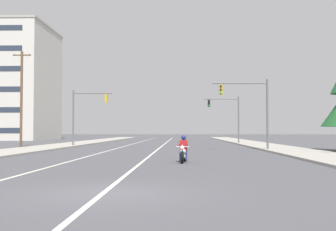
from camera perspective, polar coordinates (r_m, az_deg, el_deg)
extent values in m
plane|color=#47474C|center=(12.03, -8.20, -10.18)|extent=(400.00, 400.00, 0.00)
cube|color=beige|center=(56.80, -0.40, -3.77)|extent=(0.16, 100.00, 0.01)
cube|color=beige|center=(57.10, -4.50, -3.75)|extent=(0.16, 100.00, 0.01)
cube|color=#9E998E|center=(52.57, 11.85, -3.79)|extent=(4.40, 110.00, 0.14)
cube|color=#9E998E|center=(53.44, -12.67, -3.75)|extent=(4.40, 110.00, 0.14)
cylinder|color=black|center=(22.36, 1.92, -5.60)|extent=(0.16, 0.65, 0.64)
cylinder|color=black|center=(23.91, 2.17, -5.37)|extent=(0.16, 0.65, 0.64)
cylinder|color=silver|center=(22.45, 1.94, -4.78)|extent=(0.09, 0.33, 0.68)
sphere|color=white|center=(22.29, 1.91, -4.33)|extent=(0.20, 0.20, 0.20)
cylinder|color=silver|center=(22.48, 1.95, -4.18)|extent=(0.70, 0.09, 0.04)
ellipsoid|color=#B7BABF|center=(23.00, 2.03, -4.80)|extent=(0.36, 0.58, 0.28)
cube|color=silver|center=(23.13, 2.05, -5.36)|extent=(0.27, 0.46, 0.24)
cube|color=black|center=(23.44, 2.10, -4.90)|extent=(0.32, 0.54, 0.12)
cube|color=#B7BABF|center=(23.84, 2.16, -4.66)|extent=(0.22, 0.37, 0.08)
cylinder|color=silver|center=(23.54, 1.77, -5.47)|extent=(0.12, 0.55, 0.08)
cube|color=maroon|center=(23.39, 2.09, -3.97)|extent=(0.38, 0.26, 0.56)
sphere|color=navy|center=(23.36, 2.09, -2.97)|extent=(0.26, 0.26, 0.26)
cylinder|color=navy|center=(23.25, 2.42, -4.92)|extent=(0.17, 0.45, 0.30)
cylinder|color=navy|center=(23.09, 2.44, -5.69)|extent=(0.12, 0.16, 0.35)
cylinder|color=maroon|center=(23.11, 2.55, -3.75)|extent=(0.14, 0.53, 0.27)
cylinder|color=navy|center=(23.27, 1.73, -4.92)|extent=(0.17, 0.45, 0.30)
cylinder|color=navy|center=(23.11, 1.65, -5.69)|extent=(0.12, 0.16, 0.35)
cylinder|color=maroon|center=(23.14, 1.56, -3.75)|extent=(0.14, 0.53, 0.27)
cylinder|color=#56565B|center=(38.20, 13.10, 0.10)|extent=(0.18, 0.18, 6.20)
cylinder|color=#56565B|center=(37.97, 9.54, 4.24)|extent=(4.77, 0.17, 0.11)
cube|color=#B79319|center=(37.71, 7.03, 3.44)|extent=(0.30, 0.24, 0.90)
sphere|color=black|center=(37.58, 7.06, 3.91)|extent=(0.18, 0.18, 0.18)
sphere|color=black|center=(37.55, 7.06, 3.46)|extent=(0.18, 0.18, 0.18)
sphere|color=green|center=(37.53, 7.06, 3.00)|extent=(0.18, 0.18, 0.18)
cylinder|color=#56565B|center=(48.47, -12.51, -0.35)|extent=(0.18, 0.18, 6.20)
cylinder|color=#56565B|center=(48.16, -10.01, 2.92)|extent=(4.28, 0.14, 0.11)
cube|color=#B79319|center=(47.84, -8.25, 2.28)|extent=(0.30, 0.24, 0.90)
sphere|color=black|center=(48.02, -8.22, 2.62)|extent=(0.18, 0.18, 0.18)
sphere|color=black|center=(47.99, -8.22, 2.27)|extent=(0.18, 0.18, 0.18)
sphere|color=green|center=(47.97, -8.22, 1.91)|extent=(0.18, 0.18, 0.18)
cylinder|color=#56565B|center=(56.41, 9.38, -0.60)|extent=(0.18, 0.18, 6.20)
cylinder|color=#56565B|center=(56.23, 7.08, 2.19)|extent=(4.54, 0.22, 0.11)
cube|color=black|center=(56.03, 5.47, 1.64)|extent=(0.31, 0.25, 0.90)
sphere|color=black|center=(55.89, 5.48, 1.96)|extent=(0.18, 0.18, 0.18)
sphere|color=black|center=(55.87, 5.49, 1.65)|extent=(0.18, 0.18, 0.18)
sphere|color=green|center=(55.86, 5.49, 1.34)|extent=(0.18, 0.18, 0.18)
cylinder|color=brown|center=(47.23, -18.95, 2.08)|extent=(0.26, 0.26, 10.03)
cube|color=brown|center=(47.78, -18.88, 7.62)|extent=(1.91, 0.12, 0.12)
cylinder|color=slate|center=(48.08, -19.78, 7.69)|extent=(0.08, 0.08, 0.12)
cylinder|color=slate|center=(47.52, -17.97, 7.78)|extent=(0.08, 0.08, 0.12)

